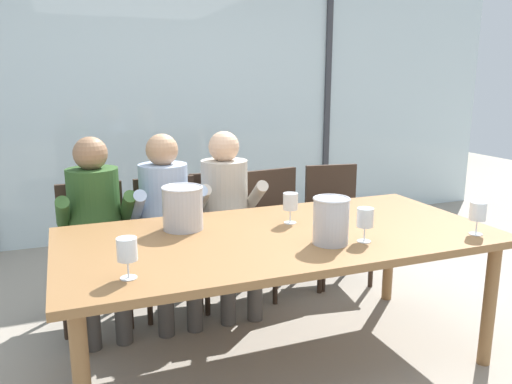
{
  "coord_description": "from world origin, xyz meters",
  "views": [
    {
      "loc": [
        -1.05,
        -2.33,
        1.55
      ],
      "look_at": [
        0.0,
        0.35,
        0.89
      ],
      "focal_mm": 35.29,
      "sensor_mm": 36.0,
      "label": 1
    }
  ],
  "objects_px": {
    "wine_glass_by_left_taster": "(290,203)",
    "chair_right_of_center": "(278,220)",
    "person_pale_blue_shirt": "(167,213)",
    "ice_bucket_secondary": "(183,207)",
    "chair_near_curtain": "(93,241)",
    "chair_near_window_right": "(335,213)",
    "wine_glass_near_bucket": "(365,219)",
    "person_beige_jumper": "(228,208)",
    "wine_glass_center_pour": "(127,251)",
    "dining_table": "(280,245)",
    "wine_glass_by_right_taster": "(478,212)",
    "chair_center": "(221,226)",
    "chair_left_of_center": "(169,232)",
    "ice_bucket_primary": "(331,220)",
    "person_olive_shirt": "(96,220)"
  },
  "relations": [
    {
      "from": "dining_table",
      "to": "person_olive_shirt",
      "type": "bearing_deg",
      "value": 136.96
    },
    {
      "from": "chair_right_of_center",
      "to": "person_beige_jumper",
      "type": "relative_size",
      "value": 0.73
    },
    {
      "from": "dining_table",
      "to": "person_beige_jumper",
      "type": "relative_size",
      "value": 1.91
    },
    {
      "from": "dining_table",
      "to": "person_olive_shirt",
      "type": "xyz_separation_m",
      "value": [
        -0.88,
        0.82,
        0.01
      ]
    },
    {
      "from": "ice_bucket_secondary",
      "to": "chair_center",
      "type": "bearing_deg",
      "value": 58.75
    },
    {
      "from": "wine_glass_near_bucket",
      "to": "chair_near_curtain",
      "type": "bearing_deg",
      "value": 135.18
    },
    {
      "from": "chair_left_of_center",
      "to": "chair_center",
      "type": "height_order",
      "value": "same"
    },
    {
      "from": "chair_center",
      "to": "wine_glass_near_bucket",
      "type": "distance_m",
      "value": 1.36
    },
    {
      "from": "chair_center",
      "to": "wine_glass_by_right_taster",
      "type": "height_order",
      "value": "wine_glass_by_right_taster"
    },
    {
      "from": "wine_glass_near_bucket",
      "to": "chair_near_window_right",
      "type": "bearing_deg",
      "value": 65.68
    },
    {
      "from": "chair_near_curtain",
      "to": "wine_glass_near_bucket",
      "type": "xyz_separation_m",
      "value": [
        1.24,
        -1.24,
        0.35
      ]
    },
    {
      "from": "chair_center",
      "to": "person_beige_jumper",
      "type": "xyz_separation_m",
      "value": [
        0.0,
        -0.16,
        0.17
      ]
    },
    {
      "from": "person_pale_blue_shirt",
      "to": "wine_glass_by_left_taster",
      "type": "xyz_separation_m",
      "value": [
        0.57,
        -0.67,
        0.18
      ]
    },
    {
      "from": "person_olive_shirt",
      "to": "ice_bucket_secondary",
      "type": "height_order",
      "value": "person_olive_shirt"
    },
    {
      "from": "wine_glass_by_left_taster",
      "to": "wine_glass_center_pour",
      "type": "distance_m",
      "value": 1.08
    },
    {
      "from": "person_olive_shirt",
      "to": "wine_glass_by_left_taster",
      "type": "xyz_separation_m",
      "value": [
        1.01,
        -0.67,
        0.18
      ]
    },
    {
      "from": "chair_left_of_center",
      "to": "chair_near_window_right",
      "type": "bearing_deg",
      "value": 2.0
    },
    {
      "from": "dining_table",
      "to": "chair_near_curtain",
      "type": "distance_m",
      "value": 1.33
    },
    {
      "from": "person_beige_jumper",
      "to": "wine_glass_center_pour",
      "type": "bearing_deg",
      "value": -121.77
    },
    {
      "from": "chair_center",
      "to": "chair_right_of_center",
      "type": "xyz_separation_m",
      "value": [
        0.44,
        -0.01,
        0.0
      ]
    },
    {
      "from": "chair_near_window_right",
      "to": "ice_bucket_secondary",
      "type": "distance_m",
      "value": 1.59
    },
    {
      "from": "wine_glass_by_right_taster",
      "to": "chair_right_of_center",
      "type": "bearing_deg",
      "value": 111.48
    },
    {
      "from": "chair_right_of_center",
      "to": "ice_bucket_secondary",
      "type": "relative_size",
      "value": 3.7
    },
    {
      "from": "ice_bucket_primary",
      "to": "wine_glass_near_bucket",
      "type": "relative_size",
      "value": 1.35
    },
    {
      "from": "chair_near_window_right",
      "to": "person_beige_jumper",
      "type": "xyz_separation_m",
      "value": [
        -0.93,
        -0.16,
        0.17
      ]
    },
    {
      "from": "ice_bucket_primary",
      "to": "ice_bucket_secondary",
      "type": "distance_m",
      "value": 0.81
    },
    {
      "from": "chair_center",
      "to": "wine_glass_center_pour",
      "type": "distance_m",
      "value": 1.58
    },
    {
      "from": "chair_near_window_right",
      "to": "ice_bucket_primary",
      "type": "relative_size",
      "value": 3.74
    },
    {
      "from": "chair_near_curtain",
      "to": "chair_left_of_center",
      "type": "xyz_separation_m",
      "value": [
        0.5,
        0.0,
        0.0
      ]
    },
    {
      "from": "dining_table",
      "to": "person_pale_blue_shirt",
      "type": "height_order",
      "value": "person_pale_blue_shirt"
    },
    {
      "from": "person_beige_jumper",
      "to": "wine_glass_by_left_taster",
      "type": "height_order",
      "value": "person_beige_jumper"
    },
    {
      "from": "chair_left_of_center",
      "to": "wine_glass_near_bucket",
      "type": "relative_size",
      "value": 5.05
    },
    {
      "from": "wine_glass_near_bucket",
      "to": "person_olive_shirt",
      "type": "bearing_deg",
      "value": 137.83
    },
    {
      "from": "wine_glass_by_left_taster",
      "to": "chair_right_of_center",
      "type": "bearing_deg",
      "value": 70.7
    },
    {
      "from": "ice_bucket_secondary",
      "to": "wine_glass_by_right_taster",
      "type": "distance_m",
      "value": 1.56
    },
    {
      "from": "ice_bucket_secondary",
      "to": "chair_near_curtain",
      "type": "bearing_deg",
      "value": 122.79
    },
    {
      "from": "ice_bucket_secondary",
      "to": "ice_bucket_primary",
      "type": "bearing_deg",
      "value": -39.01
    },
    {
      "from": "chair_right_of_center",
      "to": "chair_near_window_right",
      "type": "bearing_deg",
      "value": -5.97
    },
    {
      "from": "person_beige_jumper",
      "to": "ice_bucket_secondary",
      "type": "xyz_separation_m",
      "value": [
        -0.44,
        -0.56,
        0.18
      ]
    },
    {
      "from": "person_pale_blue_shirt",
      "to": "ice_bucket_primary",
      "type": "relative_size",
      "value": 5.1
    },
    {
      "from": "chair_near_window_right",
      "to": "wine_glass_near_bucket",
      "type": "height_order",
      "value": "wine_glass_near_bucket"
    },
    {
      "from": "person_pale_blue_shirt",
      "to": "wine_glass_near_bucket",
      "type": "height_order",
      "value": "person_pale_blue_shirt"
    },
    {
      "from": "ice_bucket_primary",
      "to": "wine_glass_by_right_taster",
      "type": "relative_size",
      "value": 1.35
    },
    {
      "from": "dining_table",
      "to": "chair_left_of_center",
      "type": "distance_m",
      "value": 1.05
    },
    {
      "from": "chair_near_curtain",
      "to": "person_beige_jumper",
      "type": "relative_size",
      "value": 0.73
    },
    {
      "from": "ice_bucket_secondary",
      "to": "wine_glass_center_pour",
      "type": "bearing_deg",
      "value": -121.79
    },
    {
      "from": "ice_bucket_primary",
      "to": "wine_glass_center_pour",
      "type": "distance_m",
      "value": 1.0
    },
    {
      "from": "wine_glass_near_bucket",
      "to": "wine_glass_center_pour",
      "type": "height_order",
      "value": "same"
    },
    {
      "from": "dining_table",
      "to": "person_beige_jumper",
      "type": "height_order",
      "value": "person_beige_jumper"
    },
    {
      "from": "chair_center",
      "to": "wine_glass_by_right_taster",
      "type": "relative_size",
      "value": 5.05
    }
  ]
}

